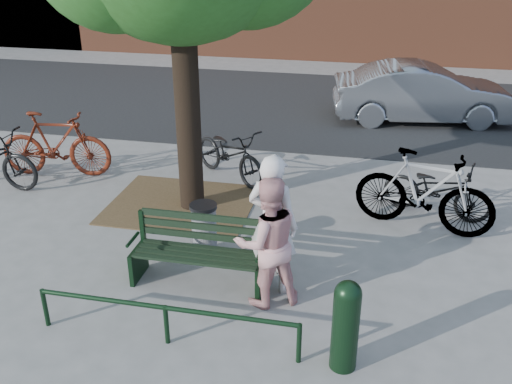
% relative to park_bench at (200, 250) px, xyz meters
% --- Properties ---
extents(ground, '(90.00, 90.00, 0.00)m').
position_rel_park_bench_xyz_m(ground, '(0.00, -0.08, -0.48)').
color(ground, gray).
rests_on(ground, ground).
extents(dirt_pit, '(2.40, 2.00, 0.02)m').
position_rel_park_bench_xyz_m(dirt_pit, '(-1.00, 2.12, -0.47)').
color(dirt_pit, brown).
rests_on(dirt_pit, ground).
extents(road, '(40.00, 7.00, 0.01)m').
position_rel_park_bench_xyz_m(road, '(0.00, 8.42, -0.47)').
color(road, black).
rests_on(road, ground).
extents(park_bench, '(1.74, 0.54, 0.97)m').
position_rel_park_bench_xyz_m(park_bench, '(0.00, 0.00, 0.00)').
color(park_bench, black).
rests_on(park_bench, ground).
extents(guard_railing, '(3.06, 0.06, 0.51)m').
position_rel_park_bench_xyz_m(guard_railing, '(0.00, -1.28, -0.08)').
color(guard_railing, black).
rests_on(guard_railing, ground).
extents(person_left, '(0.78, 0.62, 1.86)m').
position_rel_park_bench_xyz_m(person_left, '(0.95, 0.07, 0.45)').
color(person_left, silver).
rests_on(person_left, ground).
extents(person_right, '(1.03, 0.95, 1.70)m').
position_rel_park_bench_xyz_m(person_right, '(0.95, -0.26, 0.37)').
color(person_right, '#CE8F8D').
rests_on(person_right, ground).
extents(bollard, '(0.29, 0.29, 1.08)m').
position_rel_park_bench_xyz_m(bollard, '(1.97, -1.24, 0.10)').
color(bollard, black).
rests_on(bollard, ground).
extents(litter_bin, '(0.39, 0.39, 0.79)m').
position_rel_park_bench_xyz_m(litter_bin, '(-0.14, 0.67, -0.08)').
color(litter_bin, gray).
rests_on(litter_bin, ground).
extents(bicycle_b, '(2.13, 0.86, 1.24)m').
position_rel_park_bench_xyz_m(bicycle_b, '(-3.67, 2.86, 0.14)').
color(bicycle_b, '#50180B').
rests_on(bicycle_b, ground).
extents(bicycle_c, '(1.92, 1.69, 1.00)m').
position_rel_park_bench_xyz_m(bicycle_c, '(-0.47, 3.39, 0.02)').
color(bicycle_c, black).
rests_on(bicycle_c, ground).
extents(bicycle_d, '(2.21, 1.08, 1.28)m').
position_rel_park_bench_xyz_m(bicycle_d, '(2.93, 2.12, 0.16)').
color(bicycle_d, gray).
rests_on(bicycle_d, ground).
extents(bicycle_e, '(1.82, 1.08, 0.90)m').
position_rel_park_bench_xyz_m(bicycle_e, '(3.18, 2.67, -0.03)').
color(bicycle_e, black).
rests_on(bicycle_e, ground).
extents(parked_car, '(4.36, 2.06, 1.38)m').
position_rel_park_bench_xyz_m(parked_car, '(3.17, 7.72, 0.21)').
color(parked_car, gray).
rests_on(parked_car, ground).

